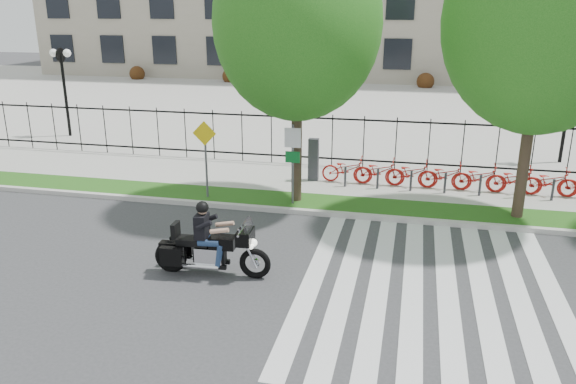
# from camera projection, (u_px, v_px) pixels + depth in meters

# --- Properties ---
(ground) EXTENTS (120.00, 120.00, 0.00)m
(ground) POSITION_uv_depth(u_px,v_px,m) (224.00, 268.00, 13.52)
(ground) COLOR #353638
(ground) RESTS_ON ground
(curb) EXTENTS (60.00, 0.20, 0.15)m
(curb) POSITION_uv_depth(u_px,v_px,m) (268.00, 209.00, 17.29)
(curb) COLOR #BAB7AF
(curb) RESTS_ON ground
(grass_verge) EXTENTS (60.00, 1.50, 0.15)m
(grass_verge) POSITION_uv_depth(u_px,v_px,m) (275.00, 200.00, 18.08)
(grass_verge) COLOR #1F5816
(grass_verge) RESTS_ON ground
(sidewalk) EXTENTS (60.00, 3.50, 0.15)m
(sidewalk) POSITION_uv_depth(u_px,v_px,m) (292.00, 178.00, 20.40)
(sidewalk) COLOR #AAA99F
(sidewalk) RESTS_ON ground
(plaza) EXTENTS (80.00, 34.00, 0.10)m
(plaza) POSITION_uv_depth(u_px,v_px,m) (350.00, 103.00, 36.66)
(plaza) COLOR #AAA99F
(plaza) RESTS_ON ground
(crosswalk_stripes) EXTENTS (5.70, 8.00, 0.01)m
(crosswalk_stripes) POSITION_uv_depth(u_px,v_px,m) (430.00, 289.00, 12.49)
(crosswalk_stripes) COLOR silver
(crosswalk_stripes) RESTS_ON ground
(iron_fence) EXTENTS (30.00, 0.06, 2.00)m
(iron_fence) POSITION_uv_depth(u_px,v_px,m) (301.00, 139.00, 21.68)
(iron_fence) COLOR black
(iron_fence) RESTS_ON sidewalk
(lamp_post_left) EXTENTS (1.06, 0.70, 4.25)m
(lamp_post_left) POSITION_uv_depth(u_px,v_px,m) (62.00, 70.00, 26.19)
(lamp_post_left) COLOR black
(lamp_post_left) RESTS_ON ground
(lamp_post_right) EXTENTS (1.06, 0.70, 4.25)m
(lamp_post_right) POSITION_uv_depth(u_px,v_px,m) (572.00, 84.00, 21.51)
(lamp_post_right) COLOR black
(lamp_post_right) RESTS_ON ground
(street_tree_1) EXTENTS (4.94, 4.94, 8.25)m
(street_tree_1) POSITION_uv_depth(u_px,v_px,m) (297.00, 23.00, 16.22)
(street_tree_1) COLOR #3B2E20
(street_tree_1) RESTS_ON grass_verge
(street_tree_2) EXTENTS (5.25, 5.25, 8.51)m
(street_tree_2) POSITION_uv_depth(u_px,v_px,m) (543.00, 21.00, 14.79)
(street_tree_2) COLOR #3B2E20
(street_tree_2) RESTS_ON grass_verge
(bike_share_station) EXTENTS (11.06, 0.85, 1.50)m
(bike_share_station) POSITION_uv_depth(u_px,v_px,m) (477.00, 177.00, 18.64)
(bike_share_station) COLOR #2D2D33
(bike_share_station) RESTS_ON sidewalk
(sign_pole_regulatory) EXTENTS (0.50, 0.09, 2.50)m
(sign_pole_regulatory) POSITION_uv_depth(u_px,v_px,m) (293.00, 154.00, 17.08)
(sign_pole_regulatory) COLOR #59595B
(sign_pole_regulatory) RESTS_ON grass_verge
(sign_pole_warning) EXTENTS (0.78, 0.09, 2.49)m
(sign_pole_warning) POSITION_uv_depth(u_px,v_px,m) (205.00, 149.00, 17.68)
(sign_pole_warning) COLOR #59595B
(sign_pole_warning) RESTS_ON grass_verge
(motorcycle_rider) EXTENTS (2.82, 0.84, 2.17)m
(motorcycle_rider) POSITION_uv_depth(u_px,v_px,m) (211.00, 246.00, 12.99)
(motorcycle_rider) COLOR black
(motorcycle_rider) RESTS_ON ground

